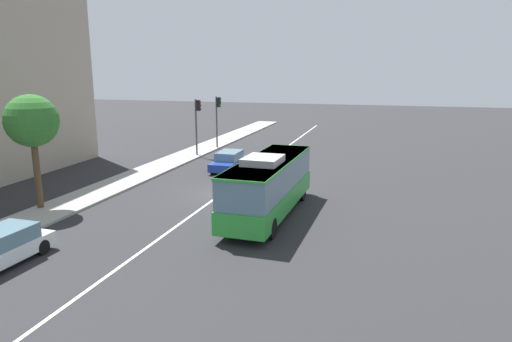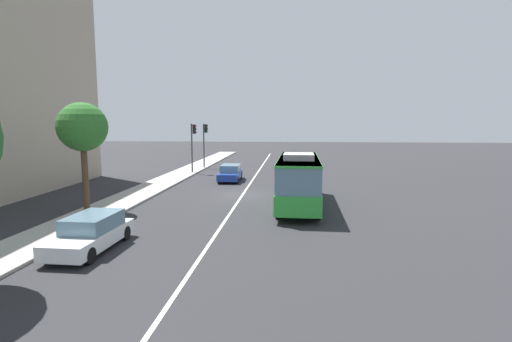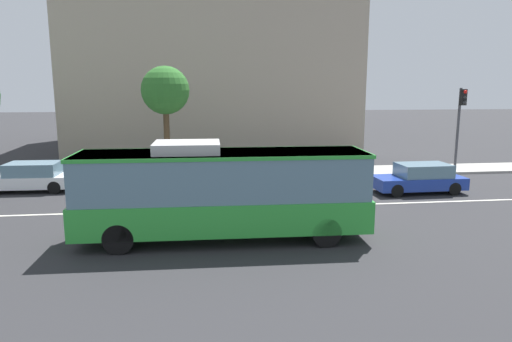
# 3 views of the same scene
# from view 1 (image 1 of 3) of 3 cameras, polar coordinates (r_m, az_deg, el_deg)

# --- Properties ---
(ground_plane) EXTENTS (160.00, 160.00, 0.00)m
(ground_plane) POSITION_cam_1_polar(r_m,az_deg,el_deg) (29.56, -4.15, -2.75)
(ground_plane) COLOR #28282B
(sidewalk_kerb) EXTENTS (80.00, 2.92, 0.14)m
(sidewalk_kerb) POSITION_cam_1_polar(r_m,az_deg,el_deg) (33.00, -16.81, -1.52)
(sidewalk_kerb) COLOR #9E9B93
(sidewalk_kerb) RESTS_ON ground_plane
(lane_centre_line) EXTENTS (76.00, 0.16, 0.01)m
(lane_centre_line) POSITION_cam_1_polar(r_m,az_deg,el_deg) (29.56, -4.15, -2.74)
(lane_centre_line) COLOR silver
(lane_centre_line) RESTS_ON ground_plane
(transit_bus) EXTENTS (10.06, 2.73, 3.46)m
(transit_bus) POSITION_cam_1_polar(r_m,az_deg,el_deg) (24.60, 1.65, -1.50)
(transit_bus) COLOR green
(transit_bus) RESTS_ON ground_plane
(sedan_blue) EXTENTS (4.54, 1.90, 1.46)m
(sedan_blue) POSITION_cam_1_polar(r_m,az_deg,el_deg) (36.16, -3.43, 1.27)
(sedan_blue) COLOR #1E3899
(sedan_blue) RESTS_ON ground_plane
(sedan_white) EXTENTS (4.54, 1.91, 1.46)m
(sedan_white) POSITION_cam_1_polar(r_m,az_deg,el_deg) (21.41, -29.39, -8.38)
(sedan_white) COLOR white
(sedan_white) RESTS_ON ground_plane
(traffic_light_near_corner) EXTENTS (0.34, 0.62, 5.20)m
(traffic_light_near_corner) POSITION_cam_1_polar(r_m,az_deg,el_deg) (41.78, -7.32, 6.65)
(traffic_light_near_corner) COLOR #47474C
(traffic_light_near_corner) RESTS_ON ground_plane
(traffic_light_mid_block) EXTENTS (0.34, 0.62, 5.20)m
(traffic_light_mid_block) POSITION_cam_1_polar(r_m,az_deg,el_deg) (45.77, -4.79, 7.21)
(traffic_light_mid_block) COLOR #47474C
(traffic_light_mid_block) RESTS_ON ground_plane
(street_tree_kerbside_left) EXTENTS (2.87, 2.87, 6.50)m
(street_tree_kerbside_left) POSITION_cam_1_polar(r_m,az_deg,el_deg) (27.85, -26.23, 5.53)
(street_tree_kerbside_left) COLOR #4C3823
(street_tree_kerbside_left) RESTS_ON ground_plane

